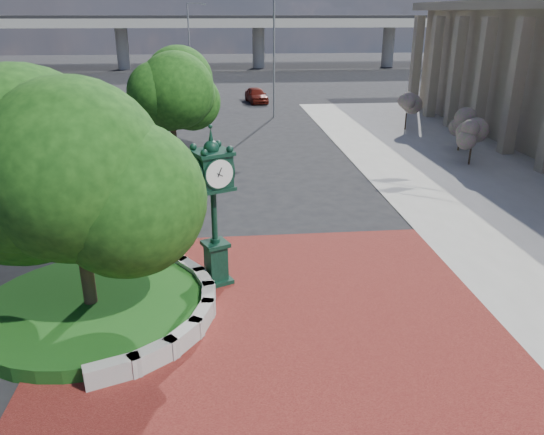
{
  "coord_description": "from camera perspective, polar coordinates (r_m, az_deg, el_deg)",
  "views": [
    {
      "loc": [
        -1.33,
        -13.16,
        7.8
      ],
      "look_at": [
        0.15,
        1.5,
        2.1
      ],
      "focal_mm": 35.0,
      "sensor_mm": 36.0,
      "label": 1
    }
  ],
  "objects": [
    {
      "name": "tree_planter",
      "position": [
        14.26,
        -20.45,
        3.18
      ],
      "size": [
        5.2,
        5.2,
        6.33
      ],
      "color": "#38281C",
      "rests_on": "ground"
    },
    {
      "name": "street_lamp_far",
      "position": [
        58.58,
        -8.69,
        18.32
      ],
      "size": [
        1.97,
        0.35,
        8.78
      ],
      "color": "slate",
      "rests_on": "ground"
    },
    {
      "name": "grass_bed",
      "position": [
        15.63,
        -18.8,
        -9.19
      ],
      "size": [
        6.1,
        6.1,
        0.4
      ],
      "primitive_type": "cylinder",
      "color": "#184012",
      "rests_on": "ground"
    },
    {
      "name": "shrub_mid",
      "position": [
        33.87,
        19.69,
        9.37
      ],
      "size": [
        1.2,
        1.2,
        2.2
      ],
      "color": "#38281C",
      "rests_on": "ground"
    },
    {
      "name": "plaza",
      "position": [
        14.5,
        0.41,
        -11.31
      ],
      "size": [
        12.0,
        12.0,
        0.04
      ],
      "primitive_type": "cube",
      "color": "maroon",
      "rests_on": "ground"
    },
    {
      "name": "tree_street",
      "position": [
        31.61,
        -10.8,
        12.49
      ],
      "size": [
        4.4,
        4.4,
        5.45
      ],
      "color": "#38281C",
      "rests_on": "ground"
    },
    {
      "name": "overpass",
      "position": [
        83.18,
        -5.31,
        20.19
      ],
      "size": [
        90.0,
        12.0,
        7.5
      ],
      "color": "#9E9B93",
      "rests_on": "ground"
    },
    {
      "name": "ground",
      "position": [
        15.36,
        0.0,
        -9.38
      ],
      "size": [
        200.0,
        200.0,
        0.0
      ],
      "primitive_type": "plane",
      "color": "black",
      "rests_on": "ground"
    },
    {
      "name": "post_clock",
      "position": [
        15.56,
        -6.3,
        1.73
      ],
      "size": [
        1.27,
        1.27,
        4.84
      ],
      "color": "black",
      "rests_on": "ground"
    },
    {
      "name": "shrub_far",
      "position": [
        39.21,
        14.3,
        11.4
      ],
      "size": [
        1.2,
        1.2,
        2.2
      ],
      "color": "#38281C",
      "rests_on": "ground"
    },
    {
      "name": "parked_car",
      "position": [
        50.41,
        -1.7,
        13.03
      ],
      "size": [
        2.22,
        4.27,
        1.39
      ],
      "primitive_type": "imported",
      "rotation": [
        0.0,
        0.0,
        0.15
      ],
      "color": "#58130C",
      "rests_on": "ground"
    },
    {
      "name": "planter_wall",
      "position": [
        15.22,
        -10.31,
        -8.87
      ],
      "size": [
        2.96,
        6.77,
        0.54
      ],
      "color": "#9E9B93",
      "rests_on": "ground"
    },
    {
      "name": "shrub_near",
      "position": [
        30.8,
        20.76,
        8.16
      ],
      "size": [
        1.2,
        1.2,
        2.2
      ],
      "color": "#38281C",
      "rests_on": "ground"
    },
    {
      "name": "street_lamp_near",
      "position": [
        42.44,
        0.52,
        17.77
      ],
      "size": [
        1.95,
        0.88,
        9.05
      ],
      "color": "slate",
      "rests_on": "ground"
    }
  ]
}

